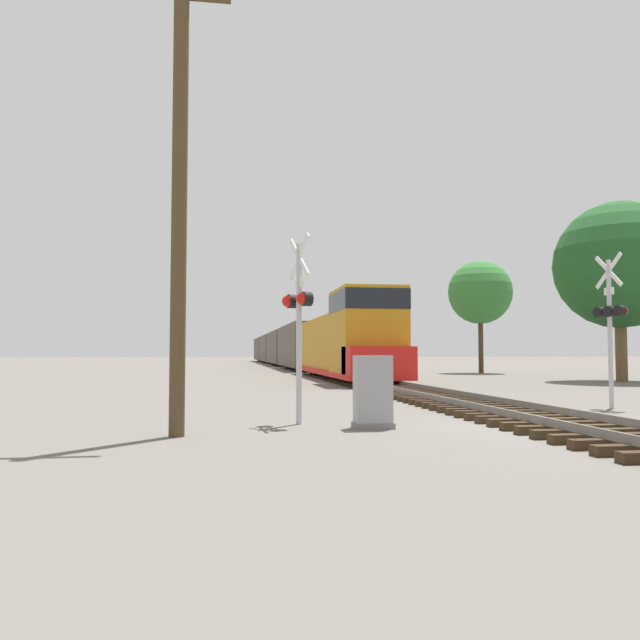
{
  "coord_description": "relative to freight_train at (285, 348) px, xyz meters",
  "views": [
    {
      "loc": [
        -6.54,
        -11.63,
        1.49
      ],
      "look_at": [
        -3.22,
        10.11,
        2.65
      ],
      "focal_mm": 35.0,
      "sensor_mm": 36.0,
      "label": 1
    }
  ],
  "objects": [
    {
      "name": "ground_plane",
      "position": [
        0.0,
        -56.9,
        -2.01
      ],
      "size": [
        400.0,
        400.0,
        0.0
      ],
      "primitive_type": "plane",
      "color": "#666059"
    },
    {
      "name": "crossing_signal_far",
      "position": [
        3.72,
        -53.18,
        0.44
      ],
      "size": [
        0.5,
        1.01,
        4.16
      ],
      "rotation": [
        0.0,
        0.0,
        1.79
      ],
      "color": "#B7B7BC",
      "rests_on": "ground"
    },
    {
      "name": "relay_cabinet",
      "position": [
        -3.64,
        -56.46,
        -1.3
      ],
      "size": [
        0.79,
        0.5,
        1.44
      ],
      "color": "slate",
      "rests_on": "ground"
    },
    {
      "name": "tree_far_right",
      "position": [
        13.68,
        -39.11,
        4.02
      ],
      "size": [
        6.58,
        6.58,
        9.34
      ],
      "color": "brown",
      "rests_on": "ground"
    },
    {
      "name": "rail_track_bed",
      "position": [
        0.0,
        -56.9,
        -1.88
      ],
      "size": [
        2.6,
        160.0,
        0.31
      ],
      "color": "#382819",
      "rests_on": "ground"
    },
    {
      "name": "freight_train",
      "position": [
        0.0,
        0.0,
        0.0
      ],
      "size": [
        2.94,
        87.54,
        4.45
      ],
      "color": "#B77A14",
      "rests_on": "ground"
    },
    {
      "name": "tree_mid_background",
      "position": [
        11.92,
        -25.43,
        3.88
      ],
      "size": [
        4.64,
        4.64,
        8.23
      ],
      "color": "#473521",
      "rests_on": "ground"
    },
    {
      "name": "utility_pole",
      "position": [
        -7.38,
        -57.11,
        2.47
      ],
      "size": [
        1.8,
        0.28,
        8.69
      ],
      "color": "#4C3A23",
      "rests_on": "ground"
    },
    {
      "name": "crossing_signal_near",
      "position": [
        -5.02,
        -55.53,
        0.36
      ],
      "size": [
        0.59,
        1.0,
        3.97
      ],
      "rotation": [
        0.0,
        0.0,
        -1.23
      ],
      "color": "#B7B7BC",
      "rests_on": "ground"
    }
  ]
}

